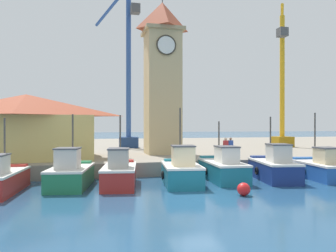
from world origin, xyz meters
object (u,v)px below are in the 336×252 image
(fishing_boat_left_inner, at_px, (119,173))
(fishing_boat_mid_right, at_px, (274,168))
(fishing_boat_right_inner, at_px, (320,168))
(port_crane_far, at_px, (128,85))
(fishing_boat_left_outer, at_px, (70,174))
(dock_worker_near_tower, at_px, (226,148))
(warehouse_left, at_px, (26,126))
(port_crane_near, at_px, (282,95))
(mooring_buoy, at_px, (244,189))
(clock_tower, at_px, (162,74))
(fishing_boat_center, at_px, (222,168))
(dock_worker_along_quay, at_px, (231,148))
(fishing_boat_mid_left, at_px, (181,171))
(fishing_boat_far_left, at_px, (0,179))

(fishing_boat_left_inner, xyz_separation_m, fishing_boat_mid_right, (9.92, -0.19, 0.04))
(fishing_boat_left_inner, relative_size, fishing_boat_right_inner, 0.97)
(port_crane_far, bearing_deg, fishing_boat_left_outer, -106.32)
(fishing_boat_mid_right, relative_size, dock_worker_near_tower, 3.04)
(warehouse_left, distance_m, dock_worker_near_tower, 15.25)
(port_crane_near, bearing_deg, fishing_boat_left_outer, -146.76)
(port_crane_near, xyz_separation_m, dock_worker_near_tower, (-12.40, -11.93, -5.32))
(mooring_buoy, bearing_deg, fishing_boat_mid_right, 43.42)
(clock_tower, xyz_separation_m, port_crane_near, (15.99, 6.10, -1.03))
(fishing_boat_center, bearing_deg, clock_tower, 102.45)
(fishing_boat_mid_right, bearing_deg, warehouse_left, 154.58)
(fishing_boat_center, xyz_separation_m, mooring_buoy, (-0.77, -4.55, -0.45))
(warehouse_left, distance_m, dock_worker_along_quay, 15.67)
(fishing_boat_center, relative_size, dock_worker_along_quay, 3.27)
(fishing_boat_mid_right, relative_size, clock_tower, 0.32)
(mooring_buoy, height_order, dock_worker_along_quay, dock_worker_along_quay)
(fishing_boat_mid_left, height_order, clock_tower, clock_tower)
(dock_worker_near_tower, bearing_deg, fishing_boat_left_outer, -162.79)
(fishing_boat_center, bearing_deg, warehouse_left, 151.68)
(mooring_buoy, height_order, dock_worker_near_tower, dock_worker_near_tower)
(fishing_boat_center, distance_m, fishing_boat_mid_right, 3.36)
(fishing_boat_left_outer, bearing_deg, dock_worker_near_tower, 17.21)
(fishing_boat_mid_right, distance_m, port_crane_near, 20.14)
(fishing_boat_mid_left, height_order, fishing_boat_center, fishing_boat_mid_left)
(fishing_boat_center, distance_m, dock_worker_along_quay, 4.05)
(port_crane_far, bearing_deg, fishing_boat_mid_right, -68.10)
(port_crane_far, distance_m, dock_worker_along_quay, 16.92)
(fishing_boat_mid_right, relative_size, port_crane_far, 0.26)
(fishing_boat_mid_left, bearing_deg, clock_tower, 84.05)
(fishing_boat_left_outer, relative_size, fishing_boat_left_inner, 0.95)
(clock_tower, bearing_deg, fishing_boat_left_inner, -116.07)
(fishing_boat_mid_right, bearing_deg, port_crane_near, 55.87)
(fishing_boat_far_left, distance_m, fishing_boat_left_outer, 3.57)
(port_crane_far, bearing_deg, mooring_buoy, -81.39)
(fishing_boat_left_inner, height_order, clock_tower, clock_tower)
(clock_tower, relative_size, dock_worker_along_quay, 9.39)
(mooring_buoy, bearing_deg, fishing_boat_left_inner, 145.63)
(fishing_boat_left_inner, distance_m, fishing_boat_mid_right, 9.93)
(fishing_boat_left_inner, xyz_separation_m, dock_worker_along_quay, (8.72, 3.85, 1.07))
(dock_worker_along_quay, bearing_deg, fishing_boat_left_outer, -162.77)
(fishing_boat_right_inner, relative_size, dock_worker_along_quay, 3.04)
(fishing_boat_mid_right, bearing_deg, dock_worker_along_quay, 106.63)
(fishing_boat_far_left, bearing_deg, fishing_boat_center, 4.58)
(fishing_boat_left_outer, height_order, port_crane_far, port_crane_far)
(fishing_boat_mid_left, relative_size, fishing_boat_center, 0.87)
(fishing_boat_right_inner, xyz_separation_m, dock_worker_along_quay, (-4.50, 4.28, 1.12))
(warehouse_left, bearing_deg, clock_tower, 10.04)
(fishing_boat_far_left, relative_size, dock_worker_near_tower, 2.98)
(fishing_boat_far_left, relative_size, fishing_boat_mid_right, 0.98)
(fishing_boat_left_inner, bearing_deg, fishing_boat_center, 4.58)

